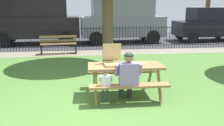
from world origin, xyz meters
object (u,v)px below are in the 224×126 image
(parked_car_center, at_px, (36,20))
(parked_car_far_right, at_px, (208,24))
(child_at_table, at_px, (106,83))
(parked_car_right, at_px, (122,20))
(pizza_slice_on_table, at_px, (142,63))
(picnic_table_foreground, at_px, (125,72))
(park_bench_center, at_px, (59,45))
(adult_at_table, at_px, (128,75))
(pizza_box_open, at_px, (113,61))

(parked_car_center, bearing_deg, parked_car_far_right, -0.00)
(child_at_table, distance_m, parked_car_center, 9.57)
(parked_car_right, xyz_separation_m, parked_car_far_right, (5.23, -0.00, -0.29))
(pizza_slice_on_table, height_order, parked_car_far_right, parked_car_far_right)
(picnic_table_foreground, distance_m, park_bench_center, 5.81)
(pizza_slice_on_table, height_order, park_bench_center, park_bench_center)
(park_bench_center, bearing_deg, parked_car_far_right, 19.88)
(adult_at_table, xyz_separation_m, parked_car_center, (-3.54, 9.01, 0.65))
(parked_car_far_right, bearing_deg, adult_at_table, -125.82)
(pizza_box_open, relative_size, child_at_table, 0.70)
(pizza_slice_on_table, relative_size, parked_car_center, 0.06)
(child_at_table, xyz_separation_m, park_bench_center, (-1.57, 5.94, -0.08))
(pizza_box_open, height_order, parked_car_center, parked_car_center)
(picnic_table_foreground, height_order, park_bench_center, park_bench_center)
(parked_car_center, bearing_deg, parked_car_right, -0.00)
(park_bench_center, relative_size, parked_car_right, 0.34)
(child_at_table, xyz_separation_m, parked_car_right, (1.78, 9.04, 0.81))
(park_bench_center, height_order, parked_car_right, parked_car_right)
(adult_at_table, bearing_deg, pizza_box_open, 116.61)
(parked_car_center, distance_m, parked_car_right, 4.81)
(parked_car_center, height_order, parked_car_right, same)
(parked_car_far_right, bearing_deg, picnic_table_foreground, -127.28)
(parked_car_center, relative_size, parked_car_right, 1.00)
(park_bench_center, bearing_deg, parked_car_center, 115.36)
(pizza_box_open, xyz_separation_m, adult_at_table, (0.27, -0.54, -0.21))
(picnic_table_foreground, height_order, pizza_slice_on_table, pizza_slice_on_table)
(picnic_table_foreground, relative_size, adult_at_table, 1.53)
(pizza_slice_on_table, height_order, parked_car_center, parked_car_center)
(pizza_box_open, distance_m, child_at_table, 0.72)
(parked_car_center, height_order, parked_car_far_right, parked_car_center)
(child_at_table, bearing_deg, park_bench_center, 104.77)
(pizza_box_open, xyz_separation_m, parked_car_center, (-3.27, 8.47, 0.44))
(adult_at_table, height_order, parked_car_far_right, parked_car_far_right)
(pizza_slice_on_table, bearing_deg, parked_car_far_right, 54.36)
(park_bench_center, bearing_deg, child_at_table, -75.23)
(park_bench_center, relative_size, parked_car_center, 0.34)
(picnic_table_foreground, height_order, parked_car_center, parked_car_center)
(pizza_box_open, bearing_deg, child_at_table, -112.05)
(pizza_slice_on_table, xyz_separation_m, adult_at_table, (-0.47, -0.59, -0.12))
(pizza_box_open, distance_m, park_bench_center, 5.68)
(parked_car_center, xyz_separation_m, parked_car_right, (4.81, -0.00, 0.00))
(pizza_slice_on_table, distance_m, park_bench_center, 5.90)
(picnic_table_foreground, xyz_separation_m, child_at_table, (-0.53, -0.53, -0.10))
(pizza_slice_on_table, bearing_deg, parked_car_center, 115.44)
(picnic_table_foreground, relative_size, pizza_slice_on_table, 6.10)
(picnic_table_foreground, distance_m, parked_car_far_right, 10.71)
(pizza_box_open, bearing_deg, parked_car_far_right, 51.33)
(pizza_box_open, bearing_deg, parked_car_center, 111.09)
(child_at_table, bearing_deg, parked_car_far_right, 52.21)
(pizza_box_open, relative_size, parked_car_right, 0.12)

